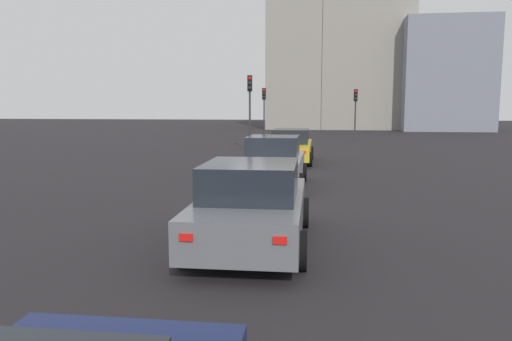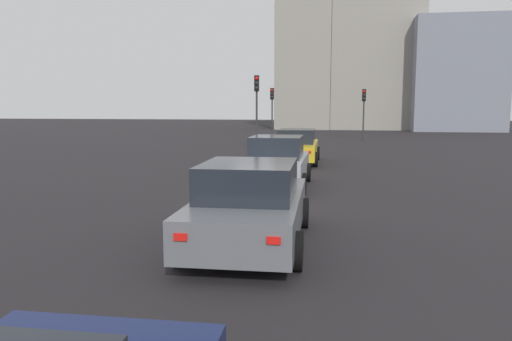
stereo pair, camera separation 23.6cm
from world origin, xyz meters
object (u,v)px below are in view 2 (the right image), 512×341
(car_yellow_lead, at_px, (297,147))
(traffic_light_near_right, at_px, (257,97))
(traffic_light_near_left, at_px, (364,104))
(car_silver_second, at_px, (277,163))
(car_grey_third, at_px, (250,205))
(traffic_light_far_left, at_px, (272,102))

(car_yellow_lead, xyz_separation_m, traffic_light_near_right, (5.32, 2.73, 2.34))
(car_yellow_lead, distance_m, traffic_light_near_left, 16.01)
(traffic_light_near_left, xyz_separation_m, traffic_light_near_right, (-10.10, 6.51, 0.32))
(car_yellow_lead, height_order, car_silver_second, car_silver_second)
(car_grey_third, height_order, traffic_light_far_left, traffic_light_far_left)
(car_silver_second, height_order, traffic_light_near_right, traffic_light_near_right)
(traffic_light_near_left, bearing_deg, traffic_light_near_right, -26.58)
(car_silver_second, relative_size, car_grey_third, 0.92)
(car_grey_third, distance_m, traffic_light_far_left, 30.54)
(car_grey_third, xyz_separation_m, traffic_light_far_left, (30.27, 3.48, 2.13))
(car_grey_third, xyz_separation_m, traffic_light_near_left, (29.07, -3.60, 2.02))
(traffic_light_far_left, bearing_deg, car_yellow_lead, 12.97)
(traffic_light_near_left, distance_m, traffic_light_far_left, 7.19)
(traffic_light_near_right, distance_m, traffic_light_far_left, 11.32)
(car_yellow_lead, bearing_deg, car_grey_third, -179.70)
(traffic_light_far_left, bearing_deg, car_silver_second, 9.50)
(car_grey_third, height_order, traffic_light_near_right, traffic_light_near_right)
(traffic_light_far_left, bearing_deg, car_grey_third, 8.32)
(car_grey_third, distance_m, traffic_light_near_right, 19.33)
(car_silver_second, xyz_separation_m, car_grey_third, (-6.69, -0.28, -0.03))
(car_yellow_lead, height_order, traffic_light_near_right, traffic_light_near_right)
(car_silver_second, distance_m, traffic_light_near_right, 12.77)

